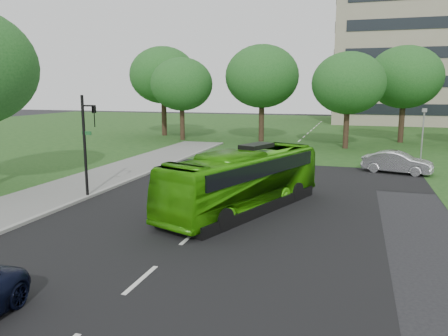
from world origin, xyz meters
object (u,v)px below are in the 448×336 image
object	(u,v)px
tree_park_b	(262,76)
tree_park_f	(163,75)
sedan	(397,162)
traffic_light	(87,139)
tree_park_a	(182,84)
camera_pole	(423,127)
tree_park_c	(348,83)
tree_park_d	(405,77)
bus	(244,180)

from	to	relation	value
tree_park_b	tree_park_f	xyz separation A→B (m)	(-12.26, 2.41, 0.29)
tree_park_f	sedan	size ratio (longest dim) A/B	2.37
traffic_light	tree_park_a	bearing A→B (deg)	104.99
tree_park_a	camera_pole	xyz separation A→B (m)	(22.97, -7.13, -3.36)
tree_park_b	tree_park_c	size ratio (longest dim) A/B	1.13
tree_park_c	traffic_light	size ratio (longest dim) A/B	1.70
tree_park_a	tree_park_d	xyz separation A→B (m)	(22.44, 4.44, 0.67)
tree_park_c	tree_park_d	size ratio (longest dim) A/B	0.90
tree_park_b	tree_park_d	distance (m)	14.35
sedan	traffic_light	world-z (taller)	traffic_light
tree_park_d	traffic_light	distance (m)	34.39
tree_park_c	tree_park_a	bearing A→B (deg)	173.58
bus	camera_pole	distance (m)	20.31
tree_park_b	tree_park_d	bearing A→B (deg)	12.69
sedan	traffic_light	distance (m)	19.56
tree_park_c	traffic_light	distance (m)	26.23
tree_park_d	bus	bearing A→B (deg)	-107.33
tree_park_f	tree_park_a	bearing A→B (deg)	-43.99
tree_park_f	tree_park_c	bearing A→B (deg)	-15.02
tree_park_d	tree_park_f	xyz separation A→B (m)	(-26.26, -0.74, 0.40)
tree_park_c	tree_park_b	bearing A→B (deg)	159.71
tree_park_f	camera_pole	size ratio (longest dim) A/B	2.57
tree_park_b	traffic_light	distance (m)	26.86
tree_park_b	traffic_light	xyz separation A→B (m)	(-3.20, -26.41, -3.68)
tree_park_d	camera_pole	world-z (taller)	tree_park_d
tree_park_b	traffic_light	bearing A→B (deg)	-96.91
tree_park_b	bus	world-z (taller)	tree_park_b
bus	tree_park_f	bearing A→B (deg)	141.53
tree_park_d	traffic_light	size ratio (longest dim) A/B	1.88
tree_park_d	tree_park_b	bearing A→B (deg)	-167.31
tree_park_c	sedan	bearing A→B (deg)	-72.56
tree_park_d	bus	distance (m)	31.21
tree_park_a	tree_park_d	world-z (taller)	tree_park_d
tree_park_d	sedan	bearing A→B (deg)	-95.44
tree_park_b	camera_pole	size ratio (longest dim) A/B	2.49
tree_park_a	bus	xyz separation A→B (m)	(13.27, -24.93, -4.57)
tree_park_a	tree_park_d	bearing A→B (deg)	11.19
tree_park_b	tree_park_f	bearing A→B (deg)	168.89
tree_park_a	traffic_light	world-z (taller)	tree_park_a
sedan	tree_park_f	bearing A→B (deg)	69.91
tree_park_a	tree_park_f	distance (m)	5.43
tree_park_c	tree_park_f	world-z (taller)	tree_park_f
traffic_light	camera_pole	bearing A→B (deg)	48.64
camera_pole	sedan	bearing A→B (deg)	-95.46
tree_park_d	bus	world-z (taller)	tree_park_d
tree_park_f	sedan	xyz separation A→B (m)	(24.56, -17.12, -6.30)
tree_park_c	camera_pole	distance (m)	8.53
sedan	traffic_light	bearing A→B (deg)	141.83
tree_park_d	camera_pole	distance (m)	12.26
bus	sedan	size ratio (longest dim) A/B	2.27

